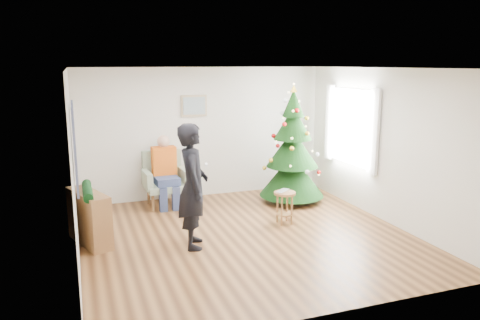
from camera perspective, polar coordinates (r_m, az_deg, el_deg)
name	(u,v)px	position (r m, az deg, el deg)	size (l,w,h in m)	color
floor	(247,236)	(7.47, 0.83, -9.24)	(5.00, 5.00, 0.00)	brown
ceiling	(247,68)	(6.98, 0.90, 11.14)	(5.00, 5.00, 0.00)	white
wall_back	(204,133)	(9.46, -4.45, 3.34)	(5.00, 5.00, 0.00)	silver
wall_front	(332,199)	(4.91, 11.15, -4.70)	(5.00, 5.00, 0.00)	silver
wall_left	(73,167)	(6.68, -19.68, -0.82)	(5.00, 5.00, 0.00)	silver
wall_right	(385,146)	(8.31, 17.25, 1.69)	(5.00, 5.00, 0.00)	silver
window_panel	(351,127)	(9.07, 13.41, 3.98)	(0.04, 1.30, 1.40)	white
curtains	(350,127)	(9.05, 13.25, 3.97)	(0.05, 1.75, 1.50)	white
christmas_tree	(292,150)	(9.10, 6.41, 1.21)	(1.26, 1.26, 2.27)	#3F2816
stool	(284,207)	(7.97, 5.45, -5.77)	(0.37, 0.37, 0.55)	brown
laptop	(285,191)	(7.89, 5.49, -3.82)	(0.30, 0.19, 0.02)	silver
armchair	(165,186)	(9.03, -9.09, -3.11)	(0.84, 0.77, 1.03)	gray
seated_person	(166,170)	(8.90, -9.06, -1.25)	(0.46, 0.66, 1.35)	navy
standing_man	(193,186)	(6.83, -5.76, -3.18)	(0.67, 0.44, 1.84)	black
game_controller	(206,165)	(6.78, -4.14, -0.60)	(0.04, 0.13, 0.04)	white
console	(89,218)	(7.41, -17.90, -6.72)	(0.30, 1.00, 0.80)	brown
garland	(87,191)	(7.29, -18.11, -3.58)	(0.14, 0.14, 0.90)	black
tapestry	(75,145)	(6.92, -19.50, 1.73)	(0.03, 1.50, 1.15)	black
framed_picture	(194,106)	(9.31, -5.63, 6.60)	(0.52, 0.05, 0.42)	tan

